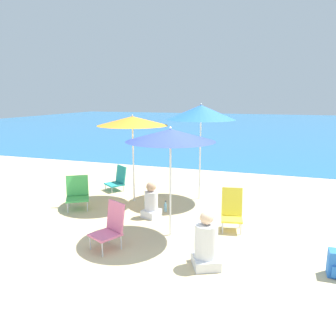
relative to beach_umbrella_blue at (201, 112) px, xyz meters
The scene contains 12 objects.
ground_plane 3.60m from the beach_umbrella_blue, 85.21° to the right, with size 60.00×60.00×0.00m, color #D1BA89.
sea_water 23.46m from the beach_umbrella_blue, 89.42° to the left, with size 60.00×40.00×0.01m.
beach_umbrella_blue is the anchor object (origin of this frame).
beach_umbrella_orange 1.70m from the beach_umbrella_blue, 154.27° to the right, with size 1.72×1.72×2.18m.
beach_umbrella_navy 2.43m from the beach_umbrella_blue, 90.09° to the right, with size 1.64×1.64×2.08m.
beach_chair_green 3.56m from the beach_umbrella_blue, 148.07° to the right, with size 0.73×0.75×0.76m.
beach_chair_pink 3.81m from the beach_umbrella_blue, 104.25° to the right, with size 0.61×0.65×0.81m.
beach_chair_teal 3.06m from the beach_umbrella_blue, behind, with size 0.68×0.68×0.69m.
beach_chair_yellow 2.72m from the beach_umbrella_blue, 58.29° to the right, with size 0.49×0.56×0.81m.
person_seated_near 2.59m from the beach_umbrella_blue, 113.60° to the right, with size 0.41×0.45×0.80m.
person_seated_far 3.94m from the beach_umbrella_blue, 75.19° to the right, with size 0.56×0.59×0.91m.
water_bottle 2.49m from the beach_umbrella_blue, 113.42° to the right, with size 0.07×0.07×0.25m.
Camera 1 is at (1.58, -5.18, 2.61)m, focal length 35.00 mm.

